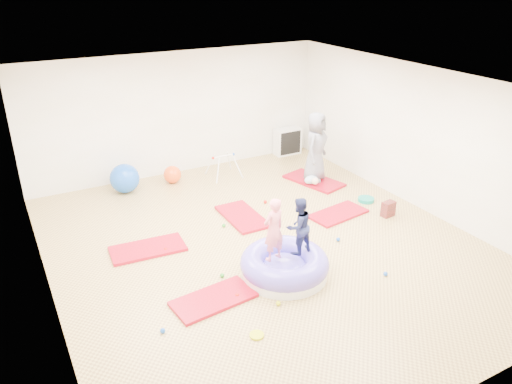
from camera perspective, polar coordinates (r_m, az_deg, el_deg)
room at (r=8.21m, az=1.01°, el=2.43°), size 7.01×8.01×2.81m
gym_mat_front_left at (r=7.48m, az=-4.88°, el=-12.12°), size 1.26×0.73×0.05m
gym_mat_mid_left at (r=8.85m, az=-12.26°, el=-6.35°), size 1.31×0.73×0.05m
gym_mat_center_back at (r=9.72m, az=-1.56°, el=-2.82°), size 0.65×1.28×0.05m
gym_mat_right at (r=9.96m, az=9.36°, el=-2.46°), size 1.24×0.75×0.05m
gym_mat_rear_right at (r=11.41m, az=6.61°, el=1.29°), size 1.00×1.47×0.06m
inflatable_cushion at (r=7.94m, az=3.26°, el=-8.38°), size 1.40×1.40×0.44m
child_pink at (r=7.47m, az=2.03°, el=-3.99°), size 0.41×0.31×1.02m
child_navy at (r=7.69m, az=4.90°, el=-3.58°), size 0.50×0.41×0.93m
adult_caregiver at (r=11.15m, az=6.84°, el=5.17°), size 0.91×0.85×1.56m
infant at (r=11.12m, az=6.42°, el=1.38°), size 0.33×0.34×0.20m
ball_pit_balls at (r=8.30m, az=-0.10°, el=-7.87°), size 3.62×3.29×0.07m
exercise_ball_blue at (r=11.08m, az=-14.78°, el=1.51°), size 0.63×0.63×0.63m
exercise_ball_orange at (r=11.38m, az=-9.54°, el=1.98°), size 0.40×0.40×0.40m
infant_play_gym at (r=11.50m, az=-3.73°, el=3.36°), size 0.70×0.66×0.54m
cube_shelf at (r=13.00m, az=3.60°, el=5.81°), size 0.69×0.34×0.69m
balance_disc at (r=10.64m, az=12.46°, el=-0.85°), size 0.33×0.33×0.07m
backpack at (r=10.07m, az=14.87°, el=-1.89°), size 0.28×0.19×0.30m
yellow_toy at (r=6.86m, az=0.08°, el=-16.05°), size 0.19×0.19×0.03m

